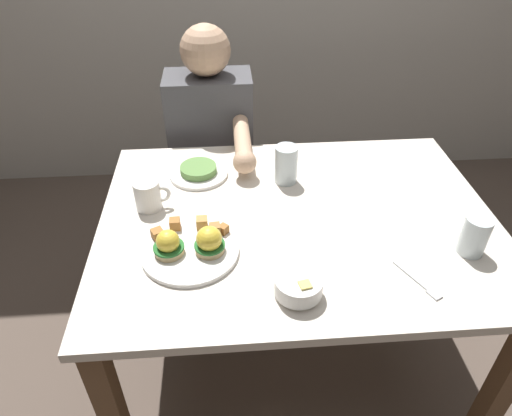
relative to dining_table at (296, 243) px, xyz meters
name	(u,v)px	position (x,y,z in m)	size (l,w,h in m)	color
ground_plane	(288,361)	(0.00, 0.00, -0.63)	(6.00, 6.00, 0.00)	brown
dining_table	(296,243)	(0.00, 0.00, 0.00)	(1.20, 0.90, 0.74)	silver
eggs_benedict_plate	(191,246)	(-0.32, -0.14, 0.13)	(0.27, 0.27, 0.09)	white
fruit_bowl	(299,286)	(-0.05, -0.31, 0.14)	(0.12, 0.12, 0.06)	white
coffee_mug	(148,194)	(-0.45, 0.08, 0.16)	(0.11, 0.08, 0.09)	white
fork	(419,282)	(0.27, -0.30, 0.11)	(0.09, 0.15, 0.00)	silver
water_glass_near	(286,166)	(-0.01, 0.20, 0.17)	(0.08, 0.08, 0.13)	silver
water_glass_far	(474,237)	(0.45, -0.19, 0.16)	(0.07, 0.07, 0.11)	silver
side_plate	(199,172)	(-0.31, 0.26, 0.12)	(0.20, 0.20, 0.04)	white
diner_person	(212,148)	(-0.26, 0.60, 0.02)	(0.34, 0.54, 1.14)	#33333D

